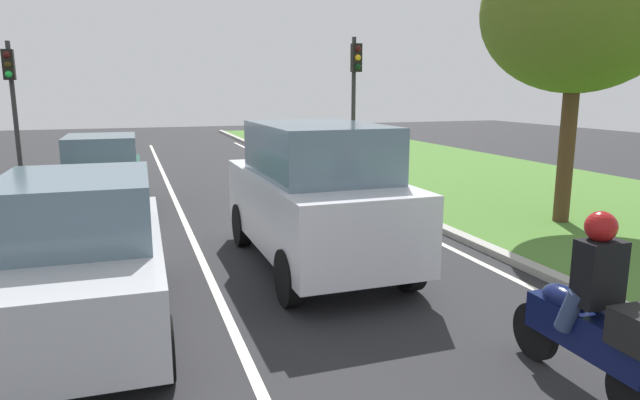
# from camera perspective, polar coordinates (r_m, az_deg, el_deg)

# --- Properties ---
(ground_plane) EXTENTS (60.00, 60.00, 0.00)m
(ground_plane) POSITION_cam_1_polar(r_m,az_deg,el_deg) (13.86, -11.42, -0.57)
(ground_plane) COLOR #262628
(lane_line_center) EXTENTS (0.12, 32.00, 0.01)m
(lane_line_center) POSITION_cam_1_polar(r_m,az_deg,el_deg) (13.79, -14.30, -0.75)
(lane_line_center) COLOR silver
(lane_line_center) RESTS_ON ground
(lane_line_right_edge) EXTENTS (0.12, 32.00, 0.01)m
(lane_line_right_edge) POSITION_cam_1_polar(r_m,az_deg,el_deg) (14.74, 2.57, 0.36)
(lane_line_right_edge) COLOR silver
(lane_line_right_edge) RESTS_ON ground
(grass_verge_right) EXTENTS (9.00, 48.00, 0.06)m
(grass_verge_right) POSITION_cam_1_polar(r_m,az_deg,el_deg) (17.13, 18.01, 1.44)
(grass_verge_right) COLOR #47752D
(grass_verge_right) RESTS_ON ground
(curb_right) EXTENTS (0.24, 48.00, 0.12)m
(curb_right) POSITION_cam_1_polar(r_m,az_deg,el_deg) (14.92, 4.36, 0.69)
(curb_right) COLOR #9E9B93
(curb_right) RESTS_ON ground
(car_suv_ahead) EXTENTS (2.00, 4.52, 2.28)m
(car_suv_ahead) POSITION_cam_1_polar(r_m,az_deg,el_deg) (8.76, -0.49, 0.58)
(car_suv_ahead) COLOR silver
(car_suv_ahead) RESTS_ON ground
(car_sedan_left_lane) EXTENTS (1.92, 4.34, 1.86)m
(car_sedan_left_lane) POSITION_cam_1_polar(r_m,az_deg,el_deg) (6.96, -23.24, -5.28)
(car_sedan_left_lane) COLOR #B7BABF
(car_sedan_left_lane) RESTS_ON ground
(car_hatchback_far) EXTENTS (1.76, 3.72, 1.78)m
(car_hatchback_far) POSITION_cam_1_polar(r_m,az_deg,el_deg) (13.68, -21.30, 2.48)
(car_hatchback_far) COLOR #0C472D
(car_hatchback_far) RESTS_ON ground
(motorcycle) EXTENTS (0.41, 1.90, 1.01)m
(motorcycle) POSITION_cam_1_polar(r_m,az_deg,el_deg) (5.79, 26.26, -12.52)
(motorcycle) COLOR #0C143F
(motorcycle) RESTS_ON ground
(rider_person) EXTENTS (0.50, 0.40, 1.16)m
(rider_person) POSITION_cam_1_polar(r_m,az_deg,el_deg) (5.62, 26.46, -6.53)
(rider_person) COLOR black
(rider_person) RESTS_ON ground
(traffic_light_near_right) EXTENTS (0.32, 0.50, 4.47)m
(traffic_light_near_right) POSITION_cam_1_polar(r_m,az_deg,el_deg) (18.76, 3.62, 12.01)
(traffic_light_near_right) COLOR #2D2D2D
(traffic_light_near_right) RESTS_ON ground
(traffic_light_overhead_left) EXTENTS (0.32, 0.50, 4.22)m
(traffic_light_overhead_left) POSITION_cam_1_polar(r_m,az_deg,el_deg) (19.58, -29.06, 10.07)
(traffic_light_overhead_left) COLOR #2D2D2D
(traffic_light_overhead_left) RESTS_ON ground
(tree_roadside_near) EXTENTS (3.77, 3.77, 5.91)m
(tree_roadside_near) POSITION_cam_1_polar(r_m,az_deg,el_deg) (12.61, 24.95, 17.09)
(tree_roadside_near) COLOR #4C331E
(tree_roadside_near) RESTS_ON ground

